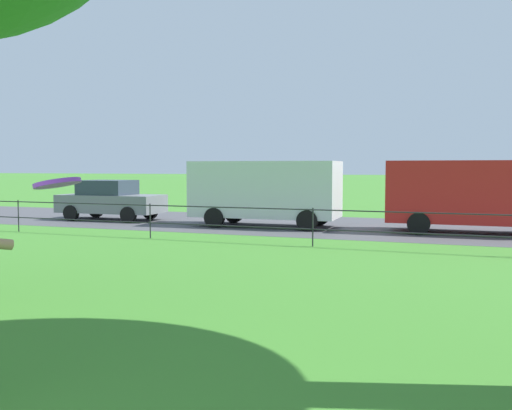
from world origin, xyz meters
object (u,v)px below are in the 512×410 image
at_px(frisbee, 57,183).
at_px(panel_van_right, 472,192).
at_px(car_grey_far_right, 110,200).
at_px(panel_van_left, 266,190).

xyz_separation_m(frisbee, panel_van_right, (2.51, 15.62, -0.67)).
distance_m(car_grey_far_right, panel_van_left, 6.43).
distance_m(car_grey_far_right, panel_van_right, 13.04).
bearing_deg(car_grey_far_right, frisbee, -55.77).
bearing_deg(panel_van_left, frisbee, -75.00).
xyz_separation_m(frisbee, panel_van_left, (-4.11, 15.32, -0.67)).
height_order(car_grey_far_right, panel_van_right, panel_van_right).
bearing_deg(panel_van_right, panel_van_left, -177.46).
xyz_separation_m(car_grey_far_right, panel_van_left, (6.41, -0.14, 0.49)).
distance_m(frisbee, panel_van_right, 15.83).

